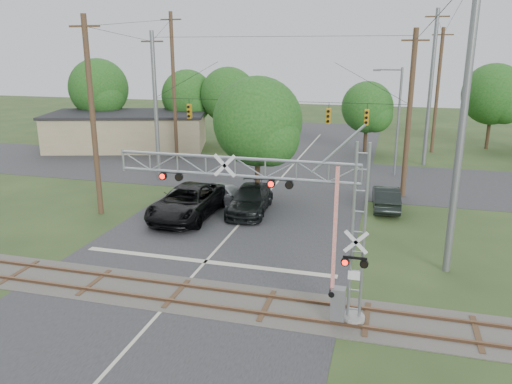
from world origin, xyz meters
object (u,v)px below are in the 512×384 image
(traffic_signal_span, at_px, (286,112))
(car_dark, at_px, (250,199))
(commercial_building, at_px, (128,130))
(pickup_black, at_px, (188,202))
(streetlight, at_px, (396,116))
(sedan_silver, at_px, (226,194))
(crossing_gantry, at_px, (280,210))

(traffic_signal_span, distance_m, car_dark, 8.02)
(car_dark, xyz_separation_m, commercial_building, (-18.40, 17.48, 1.05))
(pickup_black, distance_m, car_dark, 4.00)
(pickup_black, xyz_separation_m, streetlight, (12.24, 14.51, 3.92))
(commercial_building, bearing_deg, car_dark, -60.29)
(commercial_building, bearing_deg, traffic_signal_span, -46.79)
(car_dark, relative_size, commercial_building, 0.32)
(pickup_black, bearing_deg, sedan_silver, 64.56)
(pickup_black, bearing_deg, commercial_building, 128.32)
(traffic_signal_span, height_order, commercial_building, traffic_signal_span)
(car_dark, bearing_deg, traffic_signal_span, 77.38)
(pickup_black, distance_m, streetlight, 19.38)
(traffic_signal_span, xyz_separation_m, sedan_silver, (-2.92, -5.22, -4.97))
(pickup_black, height_order, commercial_building, commercial_building)
(pickup_black, bearing_deg, traffic_signal_span, 62.69)
(traffic_signal_span, relative_size, streetlight, 2.21)
(commercial_building, bearing_deg, sedan_silver, -61.71)
(traffic_signal_span, bearing_deg, crossing_gantry, -78.68)
(pickup_black, height_order, car_dark, pickup_black)
(streetlight, bearing_deg, pickup_black, -130.13)
(sedan_silver, height_order, commercial_building, commercial_building)
(pickup_black, bearing_deg, crossing_gantry, -50.40)
(pickup_black, distance_m, commercial_building, 24.54)
(car_dark, distance_m, commercial_building, 25.40)
(sedan_silver, bearing_deg, car_dark, -108.30)
(traffic_signal_span, distance_m, pickup_black, 10.51)
(sedan_silver, relative_size, streetlight, 0.50)
(traffic_signal_span, bearing_deg, sedan_silver, -119.21)
(car_dark, bearing_deg, sedan_silver, 147.36)
(crossing_gantry, bearing_deg, commercial_building, 127.93)
(traffic_signal_span, relative_size, car_dark, 3.36)
(pickup_black, relative_size, car_dark, 1.22)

